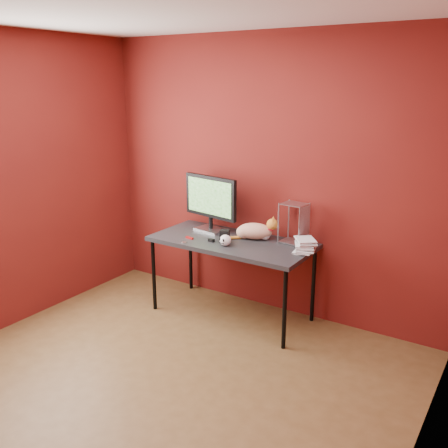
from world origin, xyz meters
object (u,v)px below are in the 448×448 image
Objects in this scene: cat at (255,231)px; speaker at (225,237)px; desk at (232,245)px; monitor at (211,201)px; skull_mug at (225,240)px; book_stack at (300,180)px.

cat is 3.74× the size of speaker.
monitor reaches higher than desk.
desk is at bearing -156.77° from cat.
speaker is (-0.18, -0.23, -0.02)m from cat.
book_stack is (0.59, 0.22, 0.57)m from skull_mug.
monitor is 5.76× the size of skull_mug.
monitor is 0.55m from skull_mug.
monitor is at bearing 121.31° from speaker.
book_stack is (0.96, -0.10, 0.32)m from monitor.
skull_mug is at bearing -159.81° from book_stack.
monitor is 0.46m from speaker.
skull_mug is at bearing -75.83° from speaker.
skull_mug is 0.09× the size of book_stack.
desk is 3.46× the size of cat.
monitor is 1.02m from book_stack.
cat reaches higher than desk.
skull_mug is (0.04, -0.17, 0.10)m from desk.
monitor reaches higher than cat.
book_stack reaches higher than desk.
skull_mug is at bearing -31.17° from monitor.
monitor reaches higher than speaker.
speaker reaches higher than desk.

